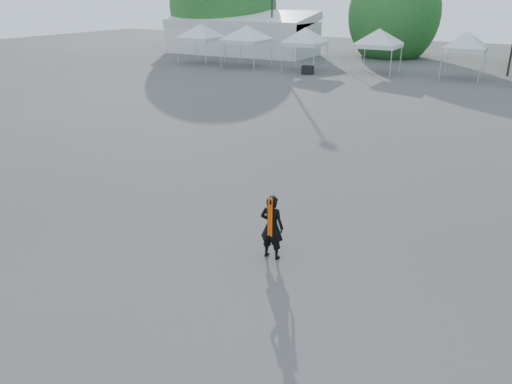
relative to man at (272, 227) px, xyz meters
The scene contains 11 objects.
ground 1.47m from the man, 99.75° to the left, with size 120.00×120.00×0.00m, color #474442.
marquee 42.51m from the man, 121.51° to the left, with size 15.00×6.25×4.23m.
tree_far_w 47.33m from the man, 123.75° to the left, with size 4.80×4.80×7.30m.
tree_mid_w 42.15m from the man, 101.26° to the left, with size 4.16×4.16×6.33m.
tent_a 35.69m from the man, 127.37° to the left, with size 4.40×4.40×3.88m.
tent_b 33.14m from the man, 120.97° to the left, with size 4.72×4.72×3.88m.
tent_c 30.85m from the man, 112.43° to the left, with size 4.09×4.09×3.88m.
tent_d 30.53m from the man, 101.87° to the left, with size 4.41×4.41×3.88m.
tent_e 30.18m from the man, 90.14° to the left, with size 3.97×3.97×3.88m.
man is the anchor object (origin of this frame).
crate_west 28.81m from the man, 111.82° to the left, with size 0.84×0.66×0.66m, color black.
Camera 1 is at (4.90, -10.45, 5.77)m, focal length 35.00 mm.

